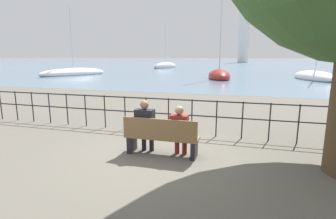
# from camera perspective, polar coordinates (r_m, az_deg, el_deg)

# --- Properties ---
(ground_plane) EXTENTS (1000.00, 1000.00, 0.00)m
(ground_plane) POSITION_cam_1_polar(r_m,az_deg,el_deg) (6.24, -1.30, -9.72)
(ground_plane) COLOR #605B51
(harbor_water) EXTENTS (600.00, 300.00, 0.01)m
(harbor_water) POSITION_cam_1_polar(r_m,az_deg,el_deg) (165.81, 15.80, 10.17)
(harbor_water) COLOR slate
(harbor_water) RESTS_ON ground_plane
(park_bench) EXTENTS (1.72, 0.45, 0.90)m
(park_bench) POSITION_cam_1_polar(r_m,az_deg,el_deg) (6.04, -1.49, -6.12)
(park_bench) COLOR brown
(park_bench) RESTS_ON ground_plane
(seated_person_left) EXTENTS (0.44, 0.35, 1.27)m
(seated_person_left) POSITION_cam_1_polar(r_m,az_deg,el_deg) (6.16, -4.96, -3.23)
(seated_person_left) COLOR black
(seated_person_left) RESTS_ON ground_plane
(seated_person_right) EXTENTS (0.40, 0.35, 1.18)m
(seated_person_right) POSITION_cam_1_polar(r_m,az_deg,el_deg) (5.94, 2.53, -4.20)
(seated_person_right) COLOR maroon
(seated_person_right) RESTS_ON ground_plane
(promenade_railing) EXTENTS (13.49, 0.04, 1.05)m
(promenade_railing) POSITION_cam_1_polar(r_m,az_deg,el_deg) (7.69, 2.64, -0.28)
(promenade_railing) COLOR black
(promenade_railing) RESTS_ON ground_plane
(sailboat_1) EXTENTS (5.74, 8.96, 8.67)m
(sailboat_1) POSITION_cam_1_polar(r_m,az_deg,el_deg) (35.13, -19.80, 7.51)
(sailboat_1) COLOR white
(sailboat_1) RESTS_ON ground_plane
(sailboat_2) EXTENTS (4.14, 7.58, 9.57)m
(sailboat_2) POSITION_cam_1_polar(r_m,az_deg,el_deg) (53.96, -0.58, 9.39)
(sailboat_2) COLOR silver
(sailboat_2) RESTS_ON ground_plane
(sailboat_3) EXTENTS (3.30, 5.82, 12.11)m
(sailboat_3) POSITION_cam_1_polar(r_m,az_deg,el_deg) (27.99, 11.06, 7.30)
(sailboat_3) COLOR maroon
(sailboat_3) RESTS_ON ground_plane
(sailboat_4) EXTENTS (4.22, 7.47, 12.40)m
(sailboat_4) POSITION_cam_1_polar(r_m,az_deg,el_deg) (30.09, 29.30, 6.26)
(sailboat_4) COLOR white
(sailboat_4) RESTS_ON ground_plane
(harbor_lighthouse) EXTENTS (4.23, 4.23, 29.69)m
(harbor_lighthouse) POSITION_cam_1_polar(r_m,az_deg,el_deg) (113.23, 16.31, 16.79)
(harbor_lighthouse) COLOR white
(harbor_lighthouse) RESTS_ON ground_plane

